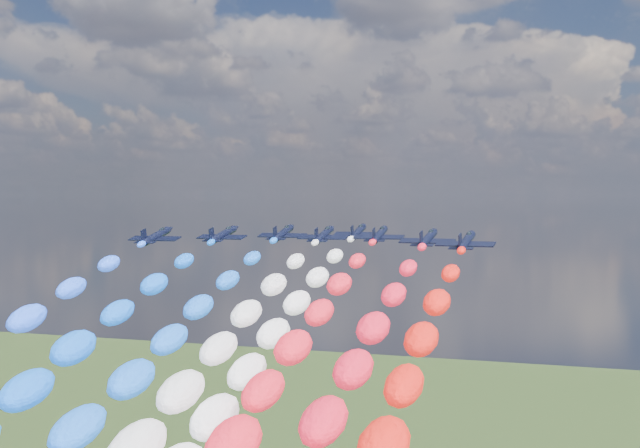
% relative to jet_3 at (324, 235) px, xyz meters
% --- Properties ---
extents(jet_0, '(8.56, 11.71, 4.90)m').
position_rel_jet_3_xyz_m(jet_0, '(-24.79, -12.71, 0.00)').
color(jet_0, black).
extents(jet_1, '(9.18, 12.16, 4.90)m').
position_rel_jet_3_xyz_m(jet_1, '(-16.45, -4.78, 0.00)').
color(jet_1, black).
extents(jet_2, '(8.60, 11.74, 4.90)m').
position_rel_jet_3_xyz_m(jet_2, '(-8.72, 3.66, 0.00)').
color(jet_2, black).
extents(jet_3, '(8.53, 11.69, 4.90)m').
position_rel_jet_3_xyz_m(jet_3, '(0.00, 0.00, 0.00)').
color(jet_3, black).
extents(jet_4, '(8.68, 11.80, 4.90)m').
position_rel_jet_3_xyz_m(jet_4, '(2.59, 12.28, 0.00)').
color(jet_4, black).
extents(jet_5, '(8.72, 11.83, 4.90)m').
position_rel_jet_3_xyz_m(jet_5, '(8.78, 3.56, 0.00)').
color(jet_5, black).
extents(jet_6, '(9.17, 12.15, 4.90)m').
position_rel_jet_3_xyz_m(jet_6, '(18.96, -6.39, 0.00)').
color(jet_6, black).
extents(jet_7, '(9.24, 12.20, 4.90)m').
position_rel_jet_3_xyz_m(jet_7, '(25.71, -12.36, 0.00)').
color(jet_7, black).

